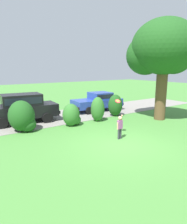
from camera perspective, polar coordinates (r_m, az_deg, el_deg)
name	(u,v)px	position (r m, az deg, el deg)	size (l,w,h in m)	color
ground_plane	(122,145)	(9.99, 7.85, -9.09)	(80.00, 80.00, 0.00)	#478438
driveway_strip	(59,117)	(15.53, -9.65, -1.34)	(28.00, 4.40, 0.02)	gray
oak_tree_large	(162,51)	(15.21, 18.63, 15.89)	(4.66, 4.55, 6.83)	brown
shrub_near_tree	(22,117)	(12.46, -19.15, -1.39)	(1.47, 1.65, 1.79)	#1E511C
shrub_centre_left	(72,116)	(13.00, -6.04, -1.06)	(1.24, 1.01, 1.42)	#33702B
shrub_centre	(98,109)	(13.99, 1.17, 0.79)	(0.97, 0.88, 1.67)	#33702B
shrub_centre_right	(115,105)	(15.63, 6.07, 1.87)	(1.11, 1.03, 1.63)	#1E511C
parked_sedan	(98,101)	(17.48, 1.25, 3.15)	(4.52, 2.33, 1.56)	#28429E
parked_suv	(22,107)	(14.40, -19.25, 1.41)	(4.85, 2.43, 1.92)	black
child_thrower	(120,126)	(10.58, 7.33, -3.75)	(0.45, 0.28, 1.29)	#383842
frisbee	(118,101)	(10.92, 6.76, 3.01)	(0.30, 0.25, 0.21)	red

